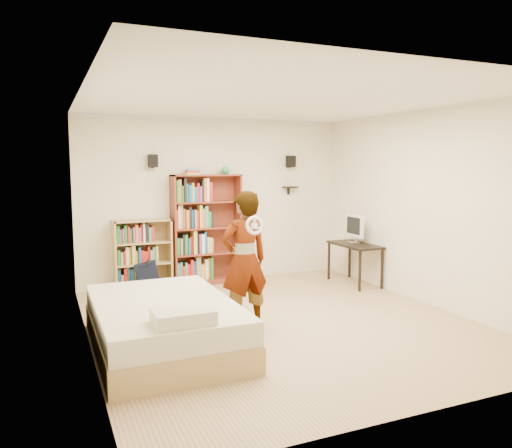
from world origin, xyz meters
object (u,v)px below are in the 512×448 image
at_px(computer_desk, 354,264).
at_px(person, 244,261).
at_px(daybed, 164,318).
at_px(tall_bookshelf, 207,229).
at_px(low_bookshelf, 143,255).

relative_size(computer_desk, person, 0.59).
bearing_deg(daybed, computer_desk, 24.94).
bearing_deg(tall_bookshelf, person, -96.92).
height_order(tall_bookshelf, person, tall_bookshelf).
bearing_deg(person, low_bookshelf, -77.79).
height_order(low_bookshelf, daybed, low_bookshelf).
bearing_deg(computer_desk, person, -151.05).
xyz_separation_m(computer_desk, daybed, (-3.51, -1.63, -0.01)).
xyz_separation_m(low_bookshelf, person, (0.76, -2.37, 0.27)).
relative_size(tall_bookshelf, computer_desk, 1.84).
distance_m(tall_bookshelf, computer_desk, 2.48).
height_order(computer_desk, daybed, computer_desk).
bearing_deg(daybed, person, 14.14).
relative_size(low_bookshelf, person, 0.67).
bearing_deg(computer_desk, low_bookshelf, 162.93).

